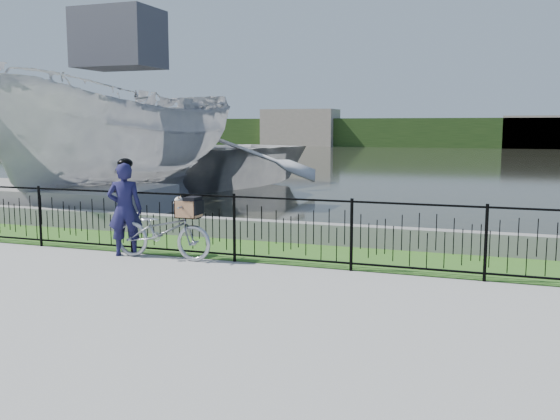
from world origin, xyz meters
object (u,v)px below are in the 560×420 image
at_px(boat_far, 160,156).
at_px(bicycle_rig, 163,230).
at_px(boat_near, 122,137).
at_px(cyclist, 125,208).

bearing_deg(boat_far, bicycle_rig, -59.29).
bearing_deg(boat_far, boat_near, -72.92).
bearing_deg(cyclist, boat_far, 117.45).
distance_m(bicycle_rig, cyclist, 0.84).
xyz_separation_m(boat_near, boat_far, (-1.29, 4.20, -0.76)).
relative_size(bicycle_rig, boat_near, 0.19).
distance_m(cyclist, boat_far, 11.37).
relative_size(bicycle_rig, boat_far, 0.13).
height_order(bicycle_rig, cyclist, cyclist).
xyz_separation_m(bicycle_rig, cyclist, (-0.76, 0.02, 0.36)).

